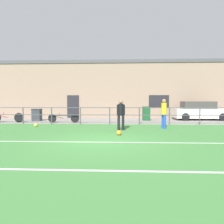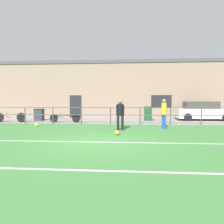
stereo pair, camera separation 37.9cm
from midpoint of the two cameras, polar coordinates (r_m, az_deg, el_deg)
ground at (r=8.27m, az=-2.70°, el=-8.16°), size 60.00×44.00×0.04m
field_line_touchline at (r=8.13m, az=-2.83°, el=-8.20°), size 36.00×0.11×0.00m
field_line_hash at (r=5.01m, az=-7.74°, el=-15.44°), size 36.00×0.11×0.00m
pavement_strip at (r=16.66m, az=0.94°, el=-2.37°), size 48.00×5.00×0.02m
perimeter_fence at (r=14.11m, az=0.32°, el=-0.35°), size 36.07×0.07×1.15m
clubhouse_facade at (r=20.30m, az=1.60°, el=6.12°), size 28.00×2.56×5.32m
player_goalkeeper at (r=11.33m, az=3.22°, el=-0.21°), size 0.45×0.29×1.66m
player_striker at (r=12.24m, az=14.87°, el=0.03°), size 0.30×0.46×1.70m
soccer_ball_match at (r=13.65m, az=-19.19°, el=-3.34°), size 0.21×0.21×0.21m
soccer_ball_spare at (r=9.68m, az=2.49°, el=-5.70°), size 0.23×0.23×0.23m
parked_car_red at (r=18.52m, az=24.03°, el=0.18°), size 4.22×1.78×1.52m
bicycle_parked_0 at (r=17.08m, az=-25.48°, el=-1.29°), size 2.37×0.04×0.78m
bicycle_parked_1 at (r=15.55m, az=-12.07°, el=-1.61°), size 2.27×0.04×0.71m
trash_bin_0 at (r=16.84m, az=10.45°, el=-0.41°), size 0.61×0.52×1.11m
trash_bin_1 at (r=17.45m, az=-18.70°, el=-0.68°), size 0.69×0.58×0.94m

